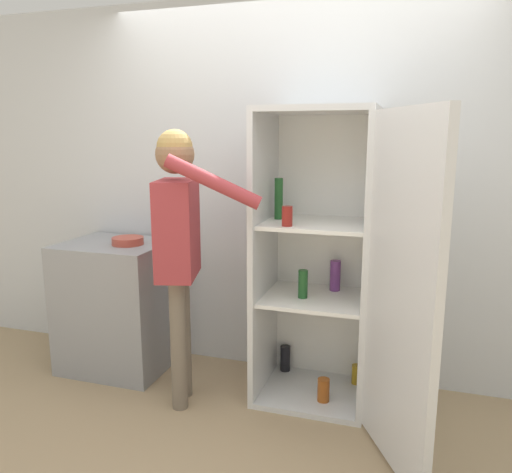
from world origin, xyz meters
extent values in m
plane|color=tan|center=(0.00, 0.00, 0.00)|extent=(12.00, 12.00, 0.00)
cube|color=silver|center=(0.00, 0.98, 1.27)|extent=(7.00, 0.06, 2.55)
cube|color=silver|center=(0.25, 0.63, 0.02)|extent=(0.69, 0.59, 0.04)
cube|color=silver|center=(0.25, 0.63, 1.80)|extent=(0.69, 0.59, 0.04)
cube|color=white|center=(0.25, 0.91, 0.91)|extent=(0.69, 0.03, 1.74)
cube|color=silver|center=(-0.08, 0.63, 0.91)|extent=(0.04, 0.59, 1.74)
cube|color=silver|center=(0.58, 0.63, 0.91)|extent=(0.03, 0.59, 1.74)
cube|color=white|center=(0.25, 0.63, 0.65)|extent=(0.62, 0.52, 0.02)
cube|color=white|center=(0.25, 0.63, 1.13)|extent=(0.62, 0.52, 0.02)
cube|color=silver|center=(0.77, 0.04, 0.91)|extent=(0.36, 0.63, 1.74)
cylinder|color=#9E4C19|center=(0.34, 0.51, 0.11)|extent=(0.07, 0.07, 0.15)
cylinder|color=#723884|center=(0.35, 0.80, 0.76)|extent=(0.07, 0.07, 0.20)
cylinder|color=maroon|center=(0.11, 0.44, 1.20)|extent=(0.06, 0.06, 0.12)
cylinder|color=black|center=(0.01, 0.84, 0.12)|extent=(0.07, 0.07, 0.18)
cylinder|color=#1E5123|center=(0.00, 0.67, 1.27)|extent=(0.05, 0.05, 0.26)
cylinder|color=#B78C1E|center=(0.51, 0.80, 0.10)|extent=(0.06, 0.06, 0.13)
cylinder|color=#1E5123|center=(0.18, 0.59, 0.75)|extent=(0.06, 0.06, 0.18)
cylinder|color=#726656|center=(-0.54, 0.38, 0.41)|extent=(0.10, 0.10, 0.82)
cylinder|color=#726656|center=(-0.50, 0.23, 0.41)|extent=(0.10, 0.10, 0.82)
cube|color=#9E3338|center=(-0.52, 0.30, 1.11)|extent=(0.31, 0.42, 0.58)
sphere|color=#8C6647|center=(-0.52, 0.30, 1.55)|extent=(0.23, 0.23, 0.23)
sphere|color=#AD894C|center=(-0.52, 0.30, 1.59)|extent=(0.21, 0.21, 0.21)
cylinder|color=#9E3338|center=(-0.58, 0.51, 1.08)|extent=(0.08, 0.08, 0.55)
cylinder|color=#9E3338|center=(-0.23, 0.16, 1.41)|extent=(0.53, 0.21, 0.30)
cube|color=gray|center=(-1.17, 0.63, 0.46)|extent=(0.72, 0.61, 0.92)
cylinder|color=#B24738|center=(-1.05, 0.60, 0.94)|extent=(0.21, 0.21, 0.05)
camera|label=1|loc=(0.80, -2.32, 1.65)|focal=35.00mm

